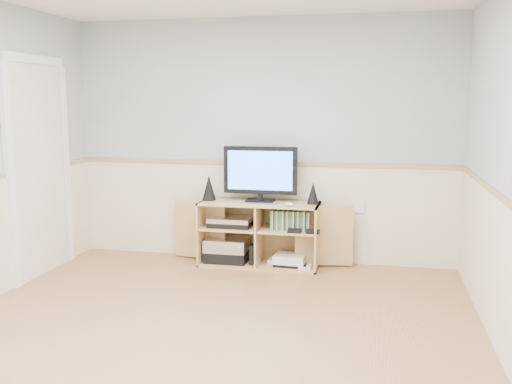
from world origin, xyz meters
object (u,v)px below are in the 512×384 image
at_px(media_cabinet, 260,232).
at_px(monitor, 260,172).
at_px(game_consoles, 289,260).
at_px(keyboard, 263,204).

height_order(media_cabinet, monitor, monitor).
bearing_deg(game_consoles, monitor, 168.91).
relative_size(media_cabinet, game_consoles, 4.15).
bearing_deg(monitor, game_consoles, -11.09).
bearing_deg(media_cabinet, monitor, -90.00).
xyz_separation_m(monitor, keyboard, (0.07, -0.19, -0.30)).
relative_size(media_cabinet, keyboard, 6.94).
xyz_separation_m(keyboard, game_consoles, (0.24, 0.13, -0.59)).
xyz_separation_m(monitor, game_consoles, (0.31, -0.06, -0.88)).
relative_size(monitor, game_consoles, 1.66).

